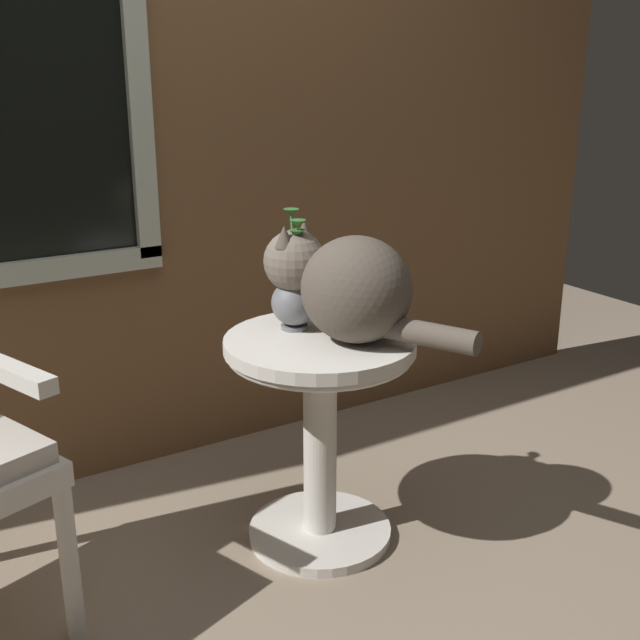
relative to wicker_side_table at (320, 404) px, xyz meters
name	(u,v)px	position (x,y,z in m)	size (l,w,h in m)	color
ground_plane	(273,591)	(-0.24, -0.15, -0.42)	(6.00, 6.00, 0.00)	gray
back_wall	(123,69)	(-0.25, 0.72, 0.88)	(4.00, 0.07, 2.60)	brown
wicker_side_table	(320,404)	(0.00, 0.00, 0.00)	(0.52, 0.52, 0.61)	silver
cat	(347,285)	(0.06, -0.04, 0.34)	(0.38, 0.59, 0.30)	brown
pewter_vase_with_ivy	(294,295)	(-0.02, 0.10, 0.29)	(0.13, 0.13, 0.33)	slate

